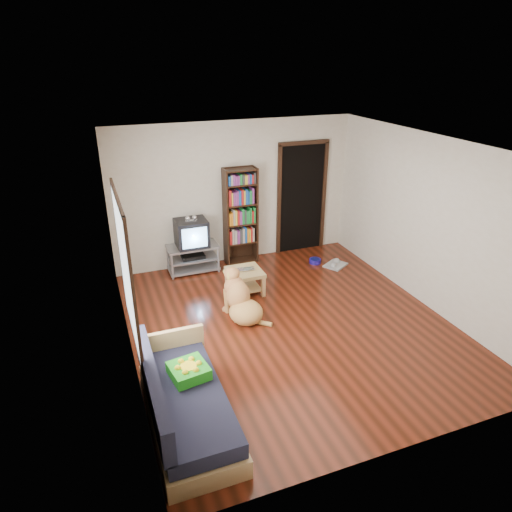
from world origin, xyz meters
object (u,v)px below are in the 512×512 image
object	(u,v)px
sofa	(184,404)
tv_stand	(193,257)
green_cushion	(189,371)
crt_tv	(191,232)
coffee_table	(245,277)
dog	(240,301)
laptop	(245,271)
bookshelf	(240,211)
grey_rag	(335,265)
dog_bowl	(315,261)

from	to	relation	value
sofa	tv_stand	bearing A→B (deg)	74.98
green_cushion	crt_tv	size ratio (longest dim) A/B	0.68
coffee_table	dog	distance (m)	0.79
green_cushion	laptop	xyz separation A→B (m)	(1.46, 2.26, -0.07)
bookshelf	sofa	bearing A→B (deg)	-117.32
grey_rag	dog	world-z (taller)	dog
dog_bowl	sofa	size ratio (longest dim) A/B	0.12
green_cushion	bookshelf	bearing A→B (deg)	53.06
dog	sofa	bearing A→B (deg)	-124.70
tv_stand	bookshelf	size ratio (longest dim) A/B	0.50
green_cushion	tv_stand	size ratio (longest dim) A/B	0.44
sofa	dog	size ratio (longest dim) A/B	2.06
laptop	sofa	size ratio (longest dim) A/B	0.17
tv_stand	crt_tv	size ratio (longest dim) A/B	1.55
grey_rag	crt_tv	distance (m)	2.74
coffee_table	green_cushion	bearing A→B (deg)	-122.47
bookshelf	dog	bearing A→B (deg)	-109.19
green_cushion	dog_bowl	size ratio (longest dim) A/B	1.78
grey_rag	sofa	bearing A→B (deg)	-140.46
grey_rag	dog	size ratio (longest dim) A/B	0.46
tv_stand	crt_tv	distance (m)	0.47
dog_bowl	sofa	world-z (taller)	sofa
grey_rag	green_cushion	bearing A→B (deg)	-141.91
laptop	coffee_table	size ratio (longest dim) A/B	0.57
dog_bowl	dog	world-z (taller)	dog
laptop	bookshelf	world-z (taller)	bookshelf
dog_bowl	crt_tv	xyz separation A→B (m)	(-2.23, 0.51, 0.70)
grey_rag	coffee_table	world-z (taller)	coffee_table
tv_stand	dog	world-z (taller)	dog
grey_rag	bookshelf	size ratio (longest dim) A/B	0.22
green_cushion	dog_bowl	bearing A→B (deg)	33.66
dog_bowl	bookshelf	xyz separation A→B (m)	(-1.28, 0.58, 0.96)
grey_rag	crt_tv	bearing A→B (deg)	163.34
coffee_table	grey_rag	bearing A→B (deg)	10.50
grey_rag	tv_stand	xyz separation A→B (m)	(-2.53, 0.74, 0.25)
bookshelf	coffee_table	xyz separation A→B (m)	(-0.34, -1.19, -0.72)
crt_tv	bookshelf	bearing A→B (deg)	4.32
dog_bowl	coffee_table	world-z (taller)	coffee_table
grey_rag	coffee_table	distance (m)	1.97
tv_stand	sofa	distance (m)	3.76
laptop	coffee_table	distance (m)	0.14
dog_bowl	dog	bearing A→B (deg)	-145.79
crt_tv	sofa	distance (m)	3.81
tv_stand	coffee_table	xyz separation A→B (m)	(0.61, -1.09, 0.01)
bookshelf	dog	distance (m)	2.14
bookshelf	dog	world-z (taller)	bookshelf
green_cushion	sofa	distance (m)	0.35
dog	laptop	bearing A→B (deg)	64.84
dog_bowl	dog	xyz separation A→B (m)	(-1.94, -1.32, 0.25)
laptop	grey_rag	bearing A→B (deg)	19.01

